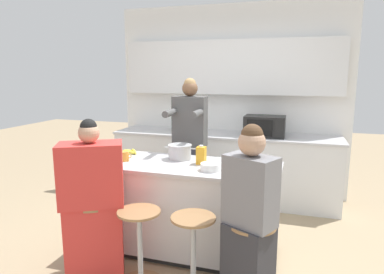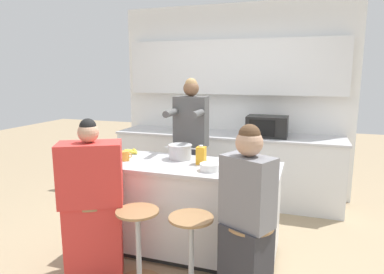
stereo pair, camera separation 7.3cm
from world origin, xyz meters
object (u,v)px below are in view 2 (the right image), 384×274
person_cooking (191,154)px  coffee_cup_near (125,156)px  microwave (267,126)px  bar_stool_rightmost (249,263)px  fruit_bowl (210,167)px  banana_bunch (132,151)px  juice_carton (201,155)px  person_wrapped_blanket (92,204)px  kitchen_island (190,208)px  person_seated_near (247,226)px  potted_plant (182,119)px  cooking_pot (180,152)px  bar_stool_leftmost (94,236)px  bar_stool_center_right (191,254)px  bar_stool_center_left (138,246)px

person_cooking → coffee_cup_near: person_cooking is taller
microwave → coffee_cup_near: bearing=-126.8°
bar_stool_rightmost → fruit_bowl: 0.87m
banana_bunch → juice_carton: (0.83, -0.17, 0.06)m
person_wrapped_blanket → microwave: 2.51m
kitchen_island → banana_bunch: 0.89m
person_seated_near → fruit_bowl: size_ratio=7.75×
person_seated_near → potted_plant: (-1.32, 2.21, 0.45)m
cooking_pot → juice_carton: size_ratio=1.79×
banana_bunch → person_seated_near: bearing=-31.3°
bar_stool_rightmost → coffee_cup_near: (-1.33, 0.54, 0.60)m
cooking_pot → coffee_cup_near: size_ratio=2.72×
juice_carton → fruit_bowl: bearing=-53.5°
bar_stool_leftmost → fruit_bowl: 1.18m
coffee_cup_near → juice_carton: (0.75, 0.11, 0.04)m
juice_carton → cooking_pot: bearing=154.6°
kitchen_island → microwave: (0.55, 1.53, 0.61)m
microwave → bar_stool_center_right: bearing=-98.4°
bar_stool_center_left → bar_stool_leftmost: bearing=175.4°
bar_stool_center_left → microwave: (0.77, 2.17, 0.72)m
bar_stool_center_left → microwave: bearing=70.4°
person_wrapped_blanket → person_seated_near: size_ratio=0.99×
kitchen_island → bar_stool_center_right: 0.67m
bar_stool_leftmost → coffee_cup_near: size_ratio=5.42×
bar_stool_center_right → bar_stool_rightmost: (0.45, 0.01, 0.00)m
cooking_pot → coffee_cup_near: bearing=-154.6°
kitchen_island → bar_stool_leftmost: 0.91m
coffee_cup_near → potted_plant: potted_plant is taller
bar_stool_center_right → bar_stool_leftmost: bearing=178.9°
kitchen_island → coffee_cup_near: bearing=-173.9°
person_seated_near → fruit_bowl: (-0.42, 0.48, 0.28)m
person_seated_near → bar_stool_rightmost: bearing=70.1°
banana_bunch → microwave: size_ratio=0.35×
bar_stool_center_right → microwave: microwave is taller
bar_stool_center_left → person_wrapped_blanket: (-0.43, 0.01, 0.30)m
bar_stool_leftmost → potted_plant: bearing=89.6°
banana_bunch → bar_stool_rightmost: bearing=-30.3°
kitchen_island → coffee_cup_near: size_ratio=14.08×
fruit_bowl → potted_plant: bearing=117.7°
coffee_cup_near → bar_stool_center_left: bearing=-53.4°
person_cooking → person_seated_near: 1.52m
bar_stool_leftmost → bar_stool_center_left: size_ratio=1.00×
bar_stool_leftmost → person_cooking: bearing=68.5°
kitchen_island → fruit_bowl: bearing=-31.2°
bar_stool_leftmost → fruit_bowl: (0.92, 0.46, 0.58)m
bar_stool_rightmost → person_wrapped_blanket: 1.37m
bar_stool_center_right → bar_stool_rightmost: size_ratio=1.00×
person_wrapped_blanket → coffee_cup_near: (0.01, 0.56, 0.30)m
microwave → potted_plant: size_ratio=1.71×
cooking_pot → potted_plant: (-0.51, 1.41, 0.13)m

